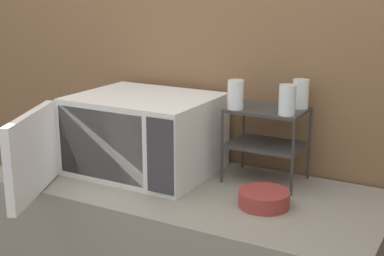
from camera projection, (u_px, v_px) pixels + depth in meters
name	position (u px, v px, depth m)	size (l,w,h in m)	color
wall_back	(223.00, 76.00, 2.23)	(8.00, 0.06, 2.60)	brown
microwave	(140.00, 135.00, 2.12)	(0.56, 0.83, 0.31)	silver
dish_rack	(267.00, 129.00, 2.00)	(0.29, 0.21, 0.28)	#333333
glass_front_left	(236.00, 95.00, 1.96)	(0.06, 0.06, 0.11)	silver
glass_back_right	(301.00, 94.00, 1.97)	(0.06, 0.06, 0.11)	silver
glass_front_right	(287.00, 100.00, 1.87)	(0.06, 0.06, 0.11)	silver
bowl	(264.00, 199.00, 1.81)	(0.17, 0.17, 0.05)	maroon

